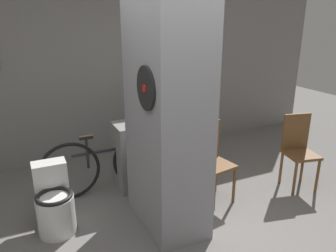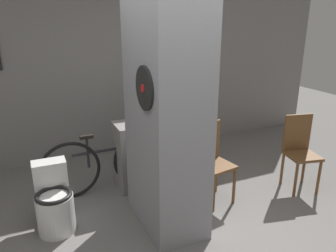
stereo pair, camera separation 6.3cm
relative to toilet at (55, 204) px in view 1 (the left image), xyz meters
name	(u,v)px [view 1 (the left image)]	position (x,y,z in m)	size (l,w,h in m)	color
ground_plane	(182,248)	(1.05, -0.84, -0.30)	(14.00, 14.00, 0.00)	slate
wall_back	(104,74)	(1.05, 1.79, 1.00)	(8.00, 0.09, 2.60)	gray
pillar_center	(167,107)	(1.13, -0.34, 1.00)	(0.60, 1.00, 2.60)	gray
counter_shelf	(162,150)	(1.46, 0.55, 0.14)	(1.27, 0.44, 0.87)	gray
toilet	(55,204)	(0.00, 0.00, 0.00)	(0.38, 0.54, 0.69)	silver
chair_near_pillar	(212,158)	(1.81, -0.15, 0.24)	(0.43, 0.43, 0.97)	brown
chair_by_doorway	(298,148)	(3.00, -0.35, 0.24)	(0.45, 0.45, 0.97)	brown
bicycle	(107,164)	(0.70, 0.56, 0.08)	(1.64, 0.42, 0.79)	black
bottle_tall	(157,116)	(1.36, 0.47, 0.66)	(0.08, 0.08, 0.25)	#267233
bottle_short	(148,119)	(1.24, 0.47, 0.63)	(0.07, 0.07, 0.17)	#19598C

